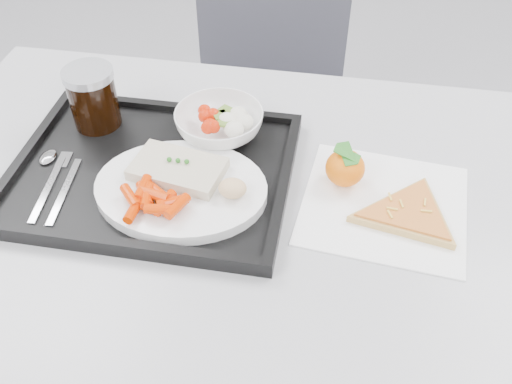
# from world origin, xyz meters

# --- Properties ---
(table) EXTENTS (1.20, 0.80, 0.75)m
(table) POSITION_xyz_m (0.00, 0.30, 0.68)
(table) COLOR silver
(table) RESTS_ON ground
(chair) EXTENTS (0.43, 0.43, 0.93)m
(chair) POSITION_xyz_m (-0.10, 1.03, 0.54)
(chair) COLOR #3B3B44
(chair) RESTS_ON ground
(tray) EXTENTS (0.45, 0.35, 0.03)m
(tray) POSITION_xyz_m (-0.18, 0.34, 0.76)
(tray) COLOR black
(tray) RESTS_ON table
(dinner_plate) EXTENTS (0.27, 0.27, 0.02)m
(dinner_plate) POSITION_xyz_m (-0.12, 0.30, 0.77)
(dinner_plate) COLOR white
(dinner_plate) RESTS_ON tray
(fish_fillet) EXTENTS (0.15, 0.11, 0.03)m
(fish_fillet) POSITION_xyz_m (-0.13, 0.32, 0.79)
(fish_fillet) COLOR beige
(fish_fillet) RESTS_ON dinner_plate
(bread_roll) EXTENTS (0.04, 0.04, 0.03)m
(bread_roll) POSITION_xyz_m (-0.03, 0.29, 0.80)
(bread_roll) COLOR #D2B37A
(bread_roll) RESTS_ON dinner_plate
(salad_bowl) EXTENTS (0.15, 0.15, 0.05)m
(salad_bowl) POSITION_xyz_m (-0.09, 0.45, 0.79)
(salad_bowl) COLOR white
(salad_bowl) RESTS_ON tray
(cola_glass) EXTENTS (0.09, 0.09, 0.11)m
(cola_glass) POSITION_xyz_m (-0.31, 0.45, 0.82)
(cola_glass) COLOR black
(cola_glass) RESTS_ON tray
(cutlery) EXTENTS (0.09, 0.17, 0.01)m
(cutlery) POSITION_xyz_m (-0.33, 0.30, 0.77)
(cutlery) COLOR silver
(cutlery) RESTS_ON tray
(napkin) EXTENTS (0.27, 0.26, 0.00)m
(napkin) POSITION_xyz_m (0.20, 0.34, 0.75)
(napkin) COLOR white
(napkin) RESTS_ON table
(tangerine) EXTENTS (0.06, 0.06, 0.07)m
(tangerine) POSITION_xyz_m (0.13, 0.38, 0.79)
(tangerine) COLOR #F9A008
(tangerine) RESTS_ON napkin
(pizza_slice) EXTENTS (0.24, 0.24, 0.02)m
(pizza_slice) POSITION_xyz_m (0.24, 0.32, 0.76)
(pizza_slice) COLOR #DFA961
(pizza_slice) RESTS_ON napkin
(carrot_pile) EXTENTS (0.11, 0.09, 0.02)m
(carrot_pile) POSITION_xyz_m (-0.14, 0.25, 0.80)
(carrot_pile) COLOR red
(carrot_pile) RESTS_ON dinner_plate
(salad_contents) EXTENTS (0.10, 0.07, 0.03)m
(salad_contents) POSITION_xyz_m (-0.08, 0.45, 0.80)
(salad_contents) COLOR red
(salad_contents) RESTS_ON salad_bowl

